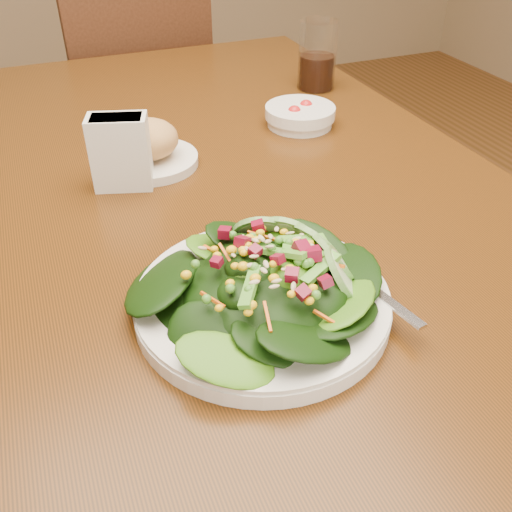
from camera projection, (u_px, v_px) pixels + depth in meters
name	position (u px, v px, depth m)	size (l,w,h in m)	color
ground_plane	(228.00, 435.00, 1.43)	(5.00, 5.00, 0.00)	brown
dining_table	(218.00, 215.00, 1.05)	(0.90, 1.40, 0.75)	#53290A
chair_far	(139.00, 115.00, 1.82)	(0.47, 0.47, 0.94)	#4A2716
salad_plate	(271.00, 286.00, 0.67)	(0.30, 0.30, 0.09)	white
bread_plate	(150.00, 147.00, 0.97)	(0.16, 0.16, 0.08)	white
tomato_bowl	(300.00, 115.00, 1.11)	(0.14, 0.14, 0.04)	white
drinking_glass	(317.00, 60.00, 1.26)	(0.08, 0.08, 0.15)	silver
napkin_holder	(120.00, 151.00, 0.89)	(0.10, 0.08, 0.12)	white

